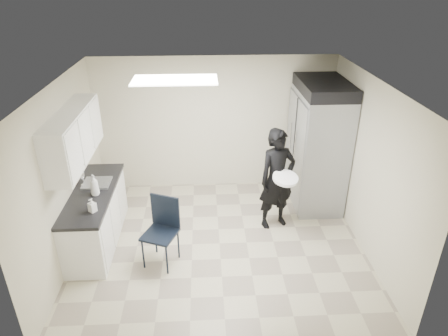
{
  "coord_description": "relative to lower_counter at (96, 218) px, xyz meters",
  "views": [
    {
      "loc": [
        -0.21,
        -5.21,
        3.97
      ],
      "look_at": [
        0.08,
        0.2,
        1.26
      ],
      "focal_mm": 32.0,
      "sensor_mm": 36.0,
      "label": 1
    }
  ],
  "objects": [
    {
      "name": "soap_bottle_a",
      "position": [
        0.08,
        -0.09,
        0.65
      ],
      "size": [
        0.18,
        0.18,
        0.33
      ],
      "primitive_type": "imported",
      "rotation": [
        0.0,
        0.0,
        0.64
      ],
      "color": "white",
      "rests_on": "countertop"
    },
    {
      "name": "soap_bottle_b",
      "position": [
        0.15,
        -0.57,
        0.58
      ],
      "size": [
        0.13,
        0.13,
        0.21
      ],
      "primitive_type": "imported",
      "rotation": [
        0.0,
        0.0,
        -0.66
      ],
      "color": "#A1A2AD",
      "rests_on": "countertop"
    },
    {
      "name": "ceiling_panel",
      "position": [
        1.35,
        0.2,
        2.14
      ],
      "size": [
        1.2,
        0.6,
        0.02
      ],
      "primitive_type": "cube",
      "color": "white",
      "rests_on": "ceiling"
    },
    {
      "name": "fridge_compressor",
      "position": [
        3.78,
        1.07,
        1.77
      ],
      "size": [
        0.8,
        1.35,
        0.2
      ],
      "primitive_type": "cube",
      "color": "black",
      "rests_on": "commercial_fridge"
    },
    {
      "name": "bucket_lid",
      "position": [
        3.01,
        0.07,
        0.59
      ],
      "size": [
        0.52,
        0.52,
        0.05
      ],
      "primitive_type": "cylinder",
      "rotation": [
        0.0,
        0.0,
        0.35
      ],
      "color": "silver",
      "rests_on": "man_tuxedo"
    },
    {
      "name": "man_tuxedo",
      "position": [
        2.92,
        0.31,
        0.44
      ],
      "size": [
        0.75,
        0.62,
        1.75
      ],
      "primitive_type": "imported",
      "rotation": [
        0.0,
        0.0,
        0.35
      ],
      "color": "black",
      "rests_on": "floor"
    },
    {
      "name": "right_wall",
      "position": [
        4.2,
        -0.2,
        0.87
      ],
      "size": [
        0.0,
        4.0,
        4.0
      ],
      "primitive_type": "plane",
      "rotation": [
        1.57,
        0.0,
        -1.57
      ],
      "color": "beige",
      "rests_on": "floor"
    },
    {
      "name": "folding_chair",
      "position": [
        1.06,
        -0.61,
        0.08
      ],
      "size": [
        0.59,
        0.59,
        1.02
      ],
      "primitive_type": "cube",
      "rotation": [
        0.0,
        0.0,
        -0.39
      ],
      "color": "black",
      "rests_on": "floor"
    },
    {
      "name": "sink",
      "position": [
        0.02,
        0.25,
        0.44
      ],
      "size": [
        0.42,
        0.4,
        0.14
      ],
      "primitive_type": "cube",
      "color": "gray",
      "rests_on": "countertop"
    },
    {
      "name": "commercial_fridge",
      "position": [
        3.78,
        1.07,
        0.62
      ],
      "size": [
        0.8,
        1.35,
        2.1
      ],
      "primitive_type": "cube",
      "color": "gray",
      "rests_on": "floor"
    },
    {
      "name": "left_wall",
      "position": [
        -0.3,
        -0.2,
        0.87
      ],
      "size": [
        0.0,
        4.0,
        4.0
      ],
      "primitive_type": "plane",
      "rotation": [
        1.57,
        0.0,
        1.57
      ],
      "color": "beige",
      "rests_on": "floor"
    },
    {
      "name": "lower_counter",
      "position": [
        0.0,
        0.0,
        0.0
      ],
      "size": [
        0.6,
        1.9,
        0.86
      ],
      "primitive_type": "cube",
      "color": "silver",
      "rests_on": "floor"
    },
    {
      "name": "notice_sticker_right",
      "position": [
        -0.29,
        0.1,
        0.75
      ],
      "size": [
        0.0,
        0.12,
        0.07
      ],
      "primitive_type": "cube",
      "color": "yellow",
      "rests_on": "left_wall"
    },
    {
      "name": "towel_dispenser",
      "position": [
        -0.19,
        1.15,
        1.19
      ],
      "size": [
        0.22,
        0.3,
        0.35
      ],
      "primitive_type": "cube",
      "color": "black",
      "rests_on": "left_wall"
    },
    {
      "name": "notice_sticker_left",
      "position": [
        -0.29,
        -0.1,
        0.79
      ],
      "size": [
        0.0,
        0.12,
        0.07
      ],
      "primitive_type": "cube",
      "color": "yellow",
      "rests_on": "left_wall"
    },
    {
      "name": "faucet",
      "position": [
        -0.18,
        0.25,
        0.59
      ],
      "size": [
        0.02,
        0.02,
        0.24
      ],
      "primitive_type": "cylinder",
      "color": "silver",
      "rests_on": "countertop"
    },
    {
      "name": "upper_cabinets",
      "position": [
        -0.13,
        0.0,
        1.4
      ],
      "size": [
        0.35,
        1.8,
        0.75
      ],
      "primitive_type": "cube",
      "color": "silver",
      "rests_on": "left_wall"
    },
    {
      "name": "countertop",
      "position": [
        0.0,
        0.0,
        0.46
      ],
      "size": [
        0.64,
        1.95,
        0.05
      ],
      "primitive_type": "cube",
      "color": "black",
      "rests_on": "lower_counter"
    },
    {
      "name": "back_wall",
      "position": [
        1.95,
        1.8,
        0.87
      ],
      "size": [
        4.5,
        0.0,
        4.5
      ],
      "primitive_type": "plane",
      "rotation": [
        1.57,
        0.0,
        0.0
      ],
      "color": "beige",
      "rests_on": "floor"
    },
    {
      "name": "ceiling",
      "position": [
        1.95,
        -0.2,
        2.17
      ],
      "size": [
        4.5,
        4.5,
        0.0
      ],
      "primitive_type": "plane",
      "rotation": [
        3.14,
        0.0,
        0.0
      ],
      "color": "silver",
      "rests_on": "back_wall"
    },
    {
      "name": "floor",
      "position": [
        1.95,
        -0.2,
        -0.43
      ],
      "size": [
        4.5,
        4.5,
        0.0
      ],
      "primitive_type": "plane",
      "color": "#B2AA8C",
      "rests_on": "ground"
    }
  ]
}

